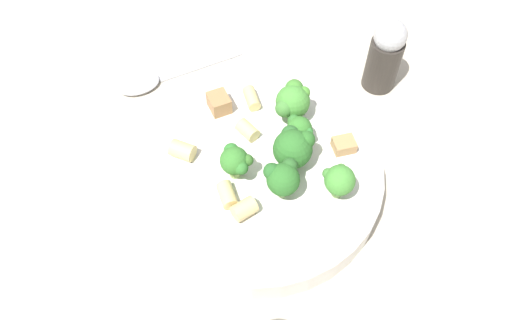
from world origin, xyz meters
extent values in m
plane|color=#BCB29E|center=(0.00, 0.00, 0.00)|extent=(2.00, 2.00, 0.00)
cylinder|color=silver|center=(0.00, 0.00, 0.02)|extent=(0.26, 0.26, 0.03)
cylinder|color=silver|center=(0.00, 0.00, 0.03)|extent=(0.23, 0.23, 0.01)
torus|color=silver|center=(0.00, 0.00, 0.03)|extent=(0.25, 0.25, 0.00)
cylinder|color=#84AD60|center=(-0.02, 0.03, 0.04)|extent=(0.01, 0.01, 0.01)
sphere|color=#2D6B28|center=(-0.02, 0.03, 0.06)|extent=(0.04, 0.04, 0.04)
sphere|color=#2C6727|center=(-0.03, 0.04, 0.06)|extent=(0.02, 0.02, 0.02)
sphere|color=#2A5F29|center=(-0.03, 0.02, 0.06)|extent=(0.02, 0.02, 0.02)
cylinder|color=#93B766|center=(-0.05, 0.02, 0.04)|extent=(0.01, 0.01, 0.01)
sphere|color=#387A2D|center=(-0.05, 0.02, 0.05)|extent=(0.03, 0.03, 0.03)
sphere|color=#32702D|center=(-0.06, 0.01, 0.05)|extent=(0.01, 0.01, 0.01)
sphere|color=#2F732F|center=(-0.05, 0.03, 0.05)|extent=(0.01, 0.01, 0.01)
cylinder|color=#84AD60|center=(-0.02, 0.08, 0.04)|extent=(0.01, 0.01, 0.02)
sphere|color=#478E38|center=(-0.02, 0.08, 0.06)|extent=(0.03, 0.03, 0.03)
sphere|color=#417D34|center=(-0.02, 0.07, 0.06)|extent=(0.01, 0.01, 0.01)
sphere|color=#448436|center=(-0.03, 0.08, 0.06)|extent=(0.01, 0.01, 0.01)
cylinder|color=#93B766|center=(0.02, -0.01, 0.04)|extent=(0.01, 0.01, 0.01)
sphere|color=#387A2D|center=(0.02, -0.01, 0.05)|extent=(0.03, 0.03, 0.03)
sphere|color=#33742E|center=(0.02, 0.00, 0.06)|extent=(0.01, 0.01, 0.01)
sphere|color=#31772D|center=(0.01, -0.02, 0.06)|extent=(0.02, 0.02, 0.02)
sphere|color=#366928|center=(0.01, 0.00, 0.06)|extent=(0.01, 0.01, 0.01)
cylinder|color=#9EC175|center=(0.01, 0.04, 0.04)|extent=(0.01, 0.01, 0.02)
sphere|color=#2D6B28|center=(0.01, 0.04, 0.06)|extent=(0.03, 0.03, 0.03)
sphere|color=#2A5C27|center=(0.01, 0.03, 0.06)|extent=(0.01, 0.01, 0.01)
sphere|color=#296128|center=(0.01, 0.03, 0.06)|extent=(0.02, 0.02, 0.02)
sphere|color=#295B26|center=(0.00, 0.04, 0.06)|extent=(0.02, 0.02, 0.02)
cylinder|color=#9EC175|center=(-0.07, -0.01, 0.04)|extent=(0.01, 0.01, 0.01)
sphere|color=#478E38|center=(-0.07, -0.01, 0.05)|extent=(0.04, 0.04, 0.04)
sphere|color=#427E35|center=(-0.06, -0.01, 0.06)|extent=(0.02, 0.02, 0.02)
sphere|color=#428330|center=(-0.09, -0.01, 0.06)|extent=(0.02, 0.02, 0.02)
sphere|color=#498E31|center=(-0.09, 0.00, 0.06)|extent=(0.01, 0.01, 0.01)
cylinder|color=#E0C67F|center=(0.05, 0.00, 0.04)|extent=(0.03, 0.03, 0.01)
cylinder|color=#E0C67F|center=(-0.03, -0.03, 0.04)|extent=(0.02, 0.03, 0.02)
cylinder|color=#E0C67F|center=(0.05, 0.02, 0.04)|extent=(0.03, 0.02, 0.02)
cylinder|color=#E0C67F|center=(-0.07, -0.05, 0.04)|extent=(0.03, 0.03, 0.01)
cylinder|color=#E0C67F|center=(0.03, -0.07, 0.04)|extent=(0.02, 0.03, 0.02)
cube|color=tan|center=(-0.07, 0.06, 0.04)|extent=(0.03, 0.03, 0.01)
cube|color=#A87A4C|center=(-0.04, -0.08, 0.04)|extent=(0.03, 0.03, 0.02)
cylinder|color=#332D28|center=(-0.20, 0.04, 0.03)|extent=(0.04, 0.04, 0.07)
sphere|color=#B7B7BC|center=(-0.20, 0.04, 0.08)|extent=(0.04, 0.04, 0.04)
cube|color=silver|center=(-0.10, -0.16, 0.00)|extent=(0.10, 0.06, 0.01)
ellipsoid|color=silver|center=(-0.03, -0.20, 0.01)|extent=(0.06, 0.06, 0.01)
camera|label=1|loc=(0.24, 0.17, 0.44)|focal=35.00mm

